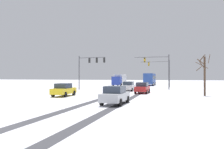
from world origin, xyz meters
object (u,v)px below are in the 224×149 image
car_white_lead (129,86)px  car_yellow_cab_third (64,90)px  traffic_signal_near_left (90,65)px  bus_oncoming (150,78)px  car_red_second (142,88)px  box_truck_delivery (119,80)px  car_silver_fourth (115,95)px  traffic_signal_far_right (161,68)px  bare_tree_sidewalk_mid (204,73)px  traffic_signal_near_right (159,66)px

car_white_lead → car_yellow_cab_third: (-5.94, -11.96, 0.00)m
car_white_lead → traffic_signal_near_left: bearing=168.3°
car_white_lead → bus_oncoming: bus_oncoming is taller
car_red_second → box_truck_delivery: box_truck_delivery is taller
car_white_lead → car_red_second: size_ratio=0.99×
car_red_second → car_yellow_cab_third: (-8.92, -7.44, 0.00)m
car_white_lead → car_red_second: 5.42m
car_white_lead → car_silver_fourth: (2.29, -17.70, 0.00)m
car_red_second → bus_oncoming: bus_oncoming is taller
car_silver_fourth → car_red_second: bearing=87.0°
traffic_signal_far_right → box_truck_delivery: traffic_signal_far_right is taller
car_yellow_cab_third → bus_oncoming: bearing=79.4°
traffic_signal_near_left → box_truck_delivery: 16.36m
traffic_signal_far_right → car_white_lead: traffic_signal_far_right is taller
car_red_second → bus_oncoming: size_ratio=0.38×
car_white_lead → car_silver_fourth: bearing=-82.6°
car_silver_fourth → car_yellow_cab_third: bearing=145.1°
traffic_signal_far_right → bare_tree_sidewalk_mid: bearing=-74.2°
traffic_signal_near_right → car_white_lead: traffic_signal_near_right is taller
car_white_lead → bare_tree_sidewalk_mid: (11.15, -6.83, 2.07)m
traffic_signal_near_right → car_silver_fourth: traffic_signal_near_right is taller
traffic_signal_far_right → bare_tree_sidewalk_mid: size_ratio=1.31×
box_truck_delivery → car_white_lead: bearing=-71.4°
car_silver_fourth → box_truck_delivery: (-8.20, 35.27, 0.82)m
car_silver_fourth → bus_oncoming: bus_oncoming is taller
traffic_signal_near_right → traffic_signal_near_left: same height
traffic_signal_near_left → box_truck_delivery: traffic_signal_near_left is taller
traffic_signal_near_right → bare_tree_sidewalk_mid: (6.17, -10.41, -1.56)m
traffic_signal_far_right → bus_oncoming: 11.00m
car_red_second → traffic_signal_near_left: bearing=150.5°
traffic_signal_near_right → car_red_second: size_ratio=1.56×
traffic_signal_near_right → bare_tree_sidewalk_mid: traffic_signal_near_right is taller
bus_oncoming → box_truck_delivery: bearing=-130.3°
traffic_signal_near_left → bare_tree_sidewalk_mid: (19.07, -8.47, -1.89)m
car_yellow_cab_third → bare_tree_sidewalk_mid: (17.10, 5.14, 2.07)m
traffic_signal_far_right → car_white_lead: (-4.73, -15.81, -3.67)m
traffic_signal_near_right → car_yellow_cab_third: (-10.93, -15.54, -3.63)m
traffic_signal_far_right → bare_tree_sidewalk_mid: 23.59m
bare_tree_sidewalk_mid → car_yellow_cab_third: bearing=-163.3°
traffic_signal_near_right → car_silver_fourth: 21.76m
traffic_signal_far_right → traffic_signal_near_left: bearing=-131.7°
traffic_signal_near_left → traffic_signal_far_right: (12.65, 14.17, -0.29)m
car_yellow_cab_third → bus_oncoming: size_ratio=0.38×
bare_tree_sidewalk_mid → car_white_lead: bearing=148.5°
traffic_signal_near_left → box_truck_delivery: bearing=82.8°
traffic_signal_near_left → car_white_lead: 9.00m
car_silver_fourth → bare_tree_sidewalk_mid: bearing=50.8°
traffic_signal_near_left → traffic_signal_far_right: same height
traffic_signal_near_left → car_red_second: bearing=-29.5°
traffic_signal_near_left → car_white_lead: size_ratio=1.59×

